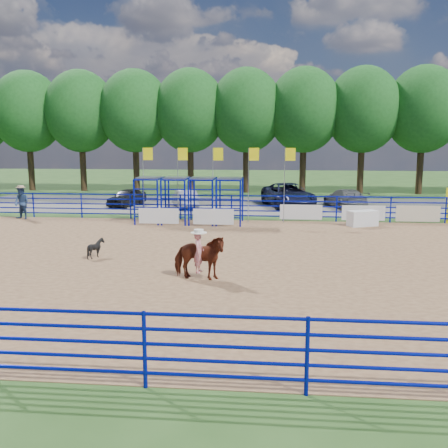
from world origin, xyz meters
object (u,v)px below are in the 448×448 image
(spectator_cowboy, at_px, (22,203))
(car_c, at_px, (288,195))
(car_b, at_px, (185,199))
(announcer_table, at_px, (363,218))
(calf, at_px, (96,248))
(car_d, at_px, (345,198))
(horse_and_rider, at_px, (199,254))
(car_a, at_px, (127,197))

(spectator_cowboy, height_order, car_c, spectator_cowboy)
(car_b, bearing_deg, announcer_table, 129.58)
(calf, distance_m, car_d, 20.05)
(announcer_table, height_order, calf, announcer_table)
(horse_and_rider, height_order, car_b, horse_and_rider)
(calf, xyz_separation_m, car_a, (-3.36, 15.71, 0.21))
(calf, height_order, car_d, car_d)
(calf, relative_size, spectator_cowboy, 0.39)
(spectator_cowboy, distance_m, car_b, 10.56)
(car_a, relative_size, car_c, 0.61)
(spectator_cowboy, relative_size, car_c, 0.33)
(car_b, bearing_deg, horse_and_rider, 81.95)
(calf, height_order, spectator_cowboy, spectator_cowboy)
(car_d, bearing_deg, car_b, -8.71)
(announcer_table, relative_size, horse_and_rider, 0.66)
(spectator_cowboy, xyz_separation_m, car_c, (15.77, 7.16, -0.17))
(spectator_cowboy, bearing_deg, calf, -49.65)
(announcer_table, bearing_deg, spectator_cowboy, 178.48)
(announcer_table, bearing_deg, car_b, 148.98)
(car_a, relative_size, car_d, 0.80)
(spectator_cowboy, height_order, car_a, spectator_cowboy)
(car_b, bearing_deg, car_a, -27.13)
(calf, relative_size, car_d, 0.17)
(announcer_table, xyz_separation_m, car_a, (-15.17, 7.12, 0.19))
(car_a, bearing_deg, car_c, 19.02)
(car_b, bearing_deg, car_d, 165.77)
(announcer_table, height_order, horse_and_rider, horse_and_rider)
(calf, relative_size, car_b, 0.21)
(horse_and_rider, relative_size, spectator_cowboy, 1.21)
(calf, bearing_deg, car_c, -46.31)
(car_d, bearing_deg, calf, 39.61)
(calf, relative_size, car_a, 0.22)
(announcer_table, xyz_separation_m, car_b, (-10.88, 6.54, 0.20))
(calf, distance_m, car_c, 18.14)
(car_b, xyz_separation_m, car_c, (7.10, 1.14, 0.20))
(announcer_table, distance_m, car_d, 7.54)
(horse_and_rider, height_order, car_a, horse_and_rider)
(calf, height_order, car_a, car_a)
(spectator_cowboy, height_order, car_d, spectator_cowboy)
(car_a, relative_size, car_b, 0.95)
(spectator_cowboy, bearing_deg, announcer_table, -1.52)
(announcer_table, xyz_separation_m, car_d, (0.12, 7.54, 0.23))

